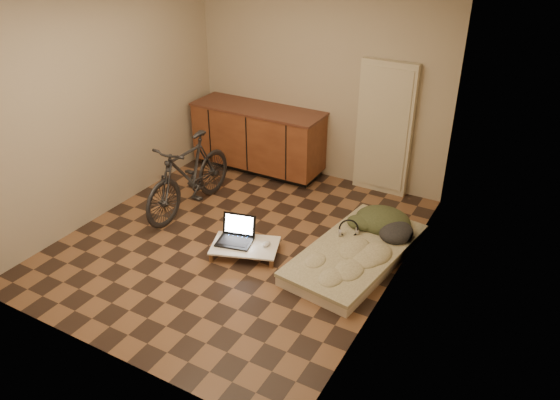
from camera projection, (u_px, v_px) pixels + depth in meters
The scene contains 10 objects.
room_shell at pixel (233, 132), 5.49m from camera, with size 3.50×4.00×2.60m.
cabinets at pixel (258, 138), 7.51m from camera, with size 1.84×0.62×0.91m.
appliance_panel at pixel (384, 129), 6.78m from camera, with size 0.70×0.10×1.70m, color beige.
bicycle at pixel (189, 171), 6.49m from camera, with size 0.47×1.58×1.02m, color black.
futon at pixel (356, 254), 5.74m from camera, with size 1.07×1.84×0.15m.
clothing_pile at pixel (386, 217), 6.01m from camera, with size 0.66×0.55×0.26m, color #353D24, non-canonical shape.
headphones at pixel (349, 228), 5.90m from camera, with size 0.24×0.22×0.16m, color black, non-canonical shape.
lap_desk at pixel (245, 246), 5.83m from camera, with size 0.82×0.67×0.12m.
laptop at pixel (236, 236), 5.88m from camera, with size 0.44×0.41×0.25m.
mouse at pixel (266, 244), 5.80m from camera, with size 0.07×0.11×0.04m, color silver.
Camera 1 is at (2.93, -4.26, 3.33)m, focal length 35.00 mm.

